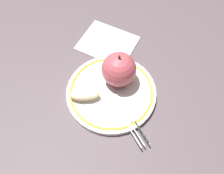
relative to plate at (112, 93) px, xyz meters
The scene contains 6 objects.
ground_plane 0.02m from the plate, ahead, with size 2.00×2.00×0.00m, color #55474B.
plate is the anchor object (origin of this frame).
apple_red_whole 0.06m from the plate, 154.96° to the right, with size 0.08×0.08×0.09m.
apple_slice_front 0.07m from the plate, 26.66° to the right, with size 0.07×0.03×0.02m, color beige.
fork 0.06m from the plate, 77.95° to the left, with size 0.05×0.17×0.00m.
napkin_folded 0.16m from the plate, 126.46° to the right, with size 0.12×0.15×0.01m, color #B4B6D9.
Camera 1 is at (0.17, 0.23, 0.52)m, focal length 40.00 mm.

